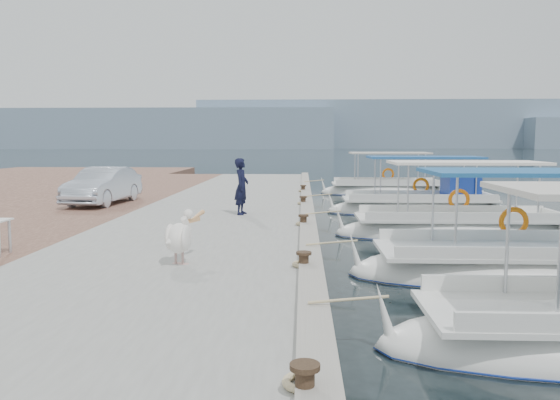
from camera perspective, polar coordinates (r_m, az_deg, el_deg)
The scene contains 13 objects.
ground at distance 13.53m, azimuth 3.95°, elevation -5.87°, with size 400.00×400.00×0.00m, color black.
concrete_quay at distance 18.60m, azimuth -5.75°, elevation -1.80°, with size 6.00×40.00×0.50m, color gray.
quay_curb at distance 18.37m, azimuth 2.85°, elevation -0.90°, with size 0.44×40.00×0.12m, color gray.
cobblestone_strip at distance 19.93m, azimuth -20.14°, elevation -1.61°, with size 4.00×40.00×0.50m, color brown.
distant_hills at distance 216.86m, azimuth 10.41°, elevation 7.36°, with size 330.00×60.00×18.00m.
fishing_caique_b at distance 12.49m, azimuth 23.70°, elevation -6.83°, with size 7.11×2.52×2.83m.
fishing_caique_c at distance 17.05m, azimuth 18.05°, elevation -3.23°, with size 7.28×2.12×2.83m.
fishing_caique_d at distance 22.08m, azimuth 14.52°, elevation -0.86°, with size 7.16×2.16×2.83m.
fishing_caique_e at distance 29.65m, azimuth 10.95°, elevation 0.86°, with size 6.91×2.31×2.83m.
mooring_bollards at distance 14.88m, azimuth 2.47°, elevation -2.05°, with size 0.28×20.28×0.33m.
pelican at distance 10.52m, azimuth -10.43°, elevation -3.79°, with size 0.69×1.29×1.01m.
fisherman at distance 17.29m, azimuth -4.03°, elevation 1.43°, with size 0.65×0.43×1.79m, color black.
parked_car at distance 21.23m, azimuth -18.00°, elevation 1.43°, with size 1.43×4.10×1.35m, color silver.
Camera 1 is at (-0.38, -13.23, 2.83)m, focal length 35.00 mm.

